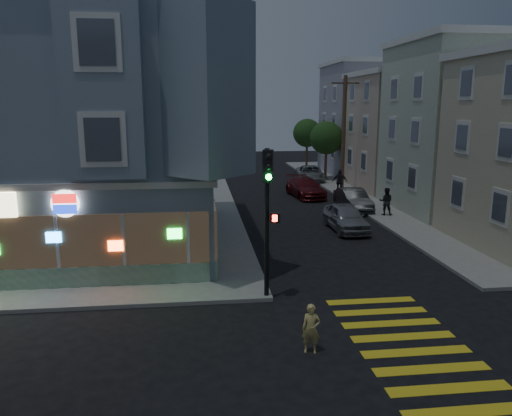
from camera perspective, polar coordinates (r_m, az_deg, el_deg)
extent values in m
plane|color=black|center=(16.19, -7.77, -13.74)|extent=(120.00, 120.00, 0.00)
cube|color=gray|center=(40.69, -26.69, 0.78)|extent=(33.00, 42.00, 0.15)
cube|color=gray|center=(44.43, 23.87, 1.86)|extent=(24.00, 42.00, 0.15)
cube|color=gray|center=(26.44, -21.04, 8.19)|extent=(14.00, 14.00, 11.00)
cube|color=silver|center=(26.77, -21.99, 20.44)|extent=(14.60, 14.60, 0.40)
cube|color=silver|center=(26.57, -20.78, 4.65)|extent=(14.30, 14.30, 0.25)
cube|color=#196B33|center=(20.65, -24.68, -7.38)|extent=(13.60, 0.12, 0.80)
cube|color=#382B1E|center=(20.26, -25.02, -3.63)|extent=(13.60, 0.10, 2.00)
cylinder|color=white|center=(19.43, -20.98, 0.47)|extent=(1.00, 0.12, 1.00)
cube|color=#AAB59D|center=(36.13, 25.38, 8.20)|extent=(12.00, 8.60, 10.50)
cube|color=tan|center=(44.05, 19.08, 8.15)|extent=(12.00, 8.60, 9.00)
cube|color=#918E9C|center=(52.27, 14.82, 9.69)|extent=(12.00, 8.60, 10.50)
cylinder|color=#4C3826|center=(40.40, 9.98, 8.34)|extent=(0.30, 0.30, 9.00)
cube|color=#4C3826|center=(40.36, 10.18, 13.87)|extent=(2.20, 0.12, 0.12)
cylinder|color=#4C3826|center=(46.45, 7.97, 5.23)|extent=(0.24, 0.24, 3.20)
sphere|color=#1E3F16|center=(46.26, 8.04, 7.94)|extent=(3.00, 3.00, 3.00)
cylinder|color=#4C3826|center=(54.18, 5.81, 6.21)|extent=(0.24, 0.24, 3.20)
sphere|color=#1E3F16|center=(54.02, 5.86, 8.53)|extent=(3.00, 3.00, 3.00)
imported|color=#D1BF6A|center=(14.61, 6.32, -13.55)|extent=(0.59, 0.46, 1.43)
imported|color=black|center=(32.12, 14.63, 0.74)|extent=(1.01, 0.90, 1.72)
imported|color=#28252D|center=(38.86, 9.56, 2.99)|extent=(1.22, 0.75, 1.94)
imported|color=#929399|center=(28.34, 10.23, -1.06)|extent=(1.84, 4.40, 1.49)
imported|color=#323537|center=(33.82, 11.04, 0.94)|extent=(1.57, 4.37, 1.43)
imported|color=maroon|center=(38.21, 5.67, 2.35)|extent=(2.62, 5.23, 1.46)
imported|color=#909599|center=(45.96, 6.20, 3.91)|extent=(2.99, 5.41, 1.43)
cylinder|color=black|center=(17.59, 1.24, -1.82)|extent=(0.17, 0.17, 5.32)
cube|color=black|center=(16.99, 1.38, 4.81)|extent=(0.41, 0.38, 1.12)
sphere|color=black|center=(16.78, 1.47, 5.93)|extent=(0.21, 0.21, 0.21)
sphere|color=black|center=(16.82, 1.47, 4.74)|extent=(0.21, 0.21, 0.21)
sphere|color=#19F23F|center=(16.87, 1.46, 3.56)|extent=(0.21, 0.21, 0.21)
cube|color=black|center=(17.38, 2.20, -1.09)|extent=(0.39, 0.30, 0.34)
cube|color=#FF2614|center=(17.27, 2.26, -1.18)|extent=(0.23, 0.02, 0.23)
cylinder|color=silver|center=(33.90, 14.55, 0.36)|extent=(0.25, 0.25, 0.62)
sphere|color=silver|center=(33.83, 14.58, 0.96)|extent=(0.27, 0.27, 0.27)
cylinder|color=silver|center=(33.89, 14.55, 0.44)|extent=(0.46, 0.12, 0.12)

